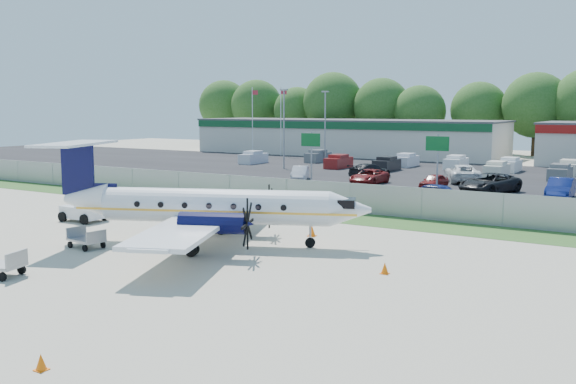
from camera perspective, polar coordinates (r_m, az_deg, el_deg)
The scene contains 29 objects.
ground at distance 31.53m, azimuth -5.70°, elevation -5.37°, with size 170.00×170.00×0.00m, color #B3AC97.
grass_verge at distance 41.55m, azimuth 4.30°, elevation -2.21°, with size 170.00×4.00×0.02m, color #2D561E.
access_road at distance 47.82m, azimuth 8.12°, elevation -0.97°, with size 170.00×8.00×0.02m, color black.
parking_lot at distance 67.49m, azimuth 15.17°, elevation 1.31°, with size 170.00×32.00×0.02m, color black.
perimeter_fence at distance 43.17m, azimuth 5.52°, elevation -0.52°, with size 120.00×0.06×1.99m.
building_west at distance 96.49m, azimuth 5.11°, elevation 4.90°, with size 46.40×12.40×5.24m.
sign_left at distance 54.45m, azimuth 2.05°, elevation 3.94°, with size 1.80×0.26×5.00m.
sign_mid at distance 50.02m, azimuth 13.13°, elevation 3.43°, with size 1.80×0.26×5.00m.
flagpole_west at distance 96.39m, azimuth -3.14°, elevation 6.70°, with size 1.06×0.12×10.00m.
flagpole_east at distance 93.65m, azimuth -0.60°, elevation 6.69°, with size 1.06×0.12×10.00m.
light_pole_nw at distance 73.46m, azimuth -0.37°, elevation 6.14°, with size 0.90×0.35×9.09m.
light_pole_sw at distance 82.14m, azimuth 3.32°, elevation 6.27°, with size 0.90×0.35×9.09m.
tree_line at distance 100.49m, azimuth 20.61°, elevation 3.05°, with size 112.00×6.00×14.00m, color #244E17, non-canonical shape.
aircraft at distance 33.11m, azimuth -7.01°, elevation -1.24°, with size 16.80×16.33×5.20m.
pushback_tug at distance 41.69m, azimuth -17.60°, elevation -1.57°, with size 2.67×1.94×1.42m.
baggage_cart_far at distance 33.81m, azimuth -17.49°, elevation -4.02°, with size 2.02×1.39×0.98m.
cone_nose at distance 27.71m, azimuth 8.60°, elevation -6.73°, with size 0.35×0.35×0.50m.
cone_port_wing at distance 19.02m, azimuth -21.10°, elevation -13.95°, with size 0.33×0.33×0.47m.
cone_starboard_wing at distance 35.25m, azimuth 2.14°, elevation -3.49°, with size 0.43×0.43×0.61m.
road_car_west at distance 58.98m, azimuth -12.67°, elevation 0.51°, with size 1.58×3.94×1.34m, color black.
road_car_mid at distance 48.18m, azimuth 12.54°, elevation -1.03°, with size 1.82×4.53×1.54m, color navy.
parked_car_a at distance 62.41m, azimuth 1.08°, elevation 1.07°, with size 1.43×4.11×1.35m, color silver.
parked_car_b at distance 59.48m, azimuth 7.21°, elevation 0.70°, with size 2.27×4.93×1.37m, color maroon.
parked_car_c at distance 57.16m, azimuth 12.82°, elevation 0.29°, with size 1.52×3.78×1.29m, color maroon.
parked_car_d at distance 55.40m, azimuth 17.45°, elevation -0.10°, with size 2.74×5.94×1.65m, color black.
parked_car_e at distance 53.61m, azimuth 23.02°, elevation -0.60°, with size 1.74×4.98×1.64m, color navy.
parked_car_f at distance 64.95m, azimuth 7.28°, elevation 1.27°, with size 2.02×4.97×1.44m, color black.
parked_car_g at distance 62.89m, azimuth 15.22°, elevation 0.86°, with size 2.79×6.04×1.68m, color silver.
far_parking_rows at distance 72.29m, azimuth 16.28°, elevation 1.66°, with size 56.00×10.00×1.60m, color gray, non-canonical shape.
Camera 1 is at (18.54, -24.51, 7.02)m, focal length 40.00 mm.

